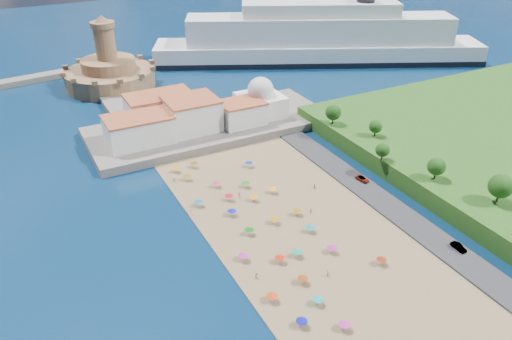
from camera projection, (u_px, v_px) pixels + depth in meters
ground at (287, 243)px, 127.53m from camera, size 700.00×700.00×0.00m
terrace at (211, 126)px, 187.26m from camera, size 90.00×36.00×3.00m
jetty at (129, 106)px, 205.57m from camera, size 18.00×70.00×2.40m
waterfront_buildings at (176, 116)px, 179.37m from camera, size 57.00×29.00×11.00m
domed_building at (261, 100)px, 190.14m from camera, size 16.00×16.00×15.00m
fortress at (110, 73)px, 226.08m from camera, size 40.00×40.00×32.40m
cruise_ship at (319, 41)px, 257.64m from camera, size 163.76×95.17×37.03m
beach_parasols at (299, 262)px, 117.65m from camera, size 31.84×115.51×2.20m
beachgoers at (270, 222)px, 133.83m from camera, size 38.68×91.73×1.82m
parked_cars at (433, 229)px, 130.46m from camera, size 2.67×63.99×1.42m
hillside_trees at (457, 177)px, 136.73m from camera, size 16.94×107.88×8.30m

